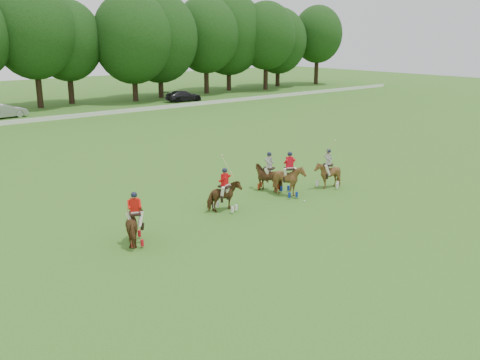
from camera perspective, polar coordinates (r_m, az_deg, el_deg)
ground at (r=23.87m, az=4.92°, el=-5.65°), size 180.00×180.00×0.00m
boundary_rail at (r=56.65m, az=-23.25°, el=5.68°), size 120.00×0.10×0.44m
car_mid at (r=61.07m, az=-23.85°, el=6.74°), size 4.67×2.17×1.48m
car_right at (r=70.50m, az=-6.04°, el=8.91°), size 5.00×2.42×1.40m
polo_red_a at (r=22.78m, az=-11.08°, el=-4.76°), size 1.50×2.00×2.25m
polo_red_b at (r=26.43m, az=-1.63°, el=-1.72°), size 1.80×1.67×2.74m
polo_red_c at (r=29.04m, az=5.27°, el=0.03°), size 1.93×2.02×2.43m
polo_stripe_a at (r=30.01m, az=3.10°, el=0.36°), size 1.52×1.90×2.19m
polo_stripe_b at (r=30.80m, az=9.33°, el=0.63°), size 1.84×1.88×2.81m
polo_ball at (r=28.26m, az=6.87°, el=-2.24°), size 0.09×0.09×0.09m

